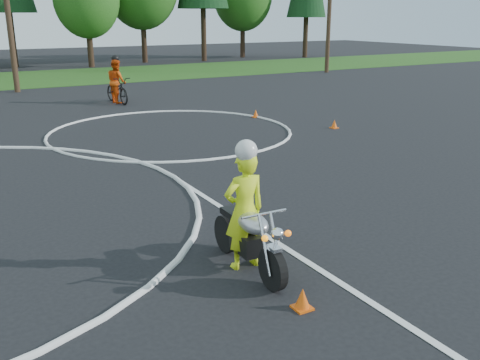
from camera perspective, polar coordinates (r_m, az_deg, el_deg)
primary_motorcycle at (r=8.11m, az=0.99°, el=-6.18°), size 0.73×2.08×1.09m
rider_primary_grp at (r=8.05m, az=0.49°, el=-2.92°), size 0.68×0.46×2.03m
rider_second_grp at (r=24.71m, az=-12.98°, el=9.74°), size 0.98×2.26×2.11m
traffic_cones at (r=12.16m, az=-14.47°, el=-0.68°), size 18.28×12.54×0.30m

